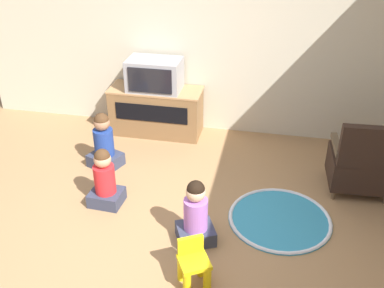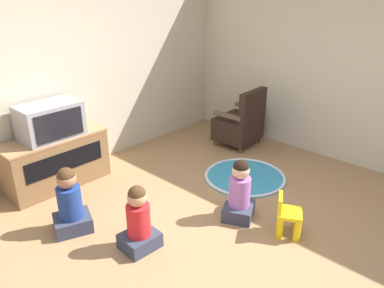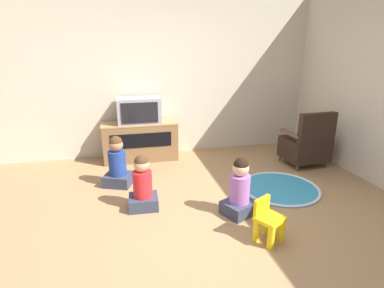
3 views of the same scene
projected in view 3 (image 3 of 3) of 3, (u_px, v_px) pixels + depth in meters
The scene contains 10 objects.
ground_plane at pixel (201, 228), 3.15m from camera, with size 30.00×30.00×0.00m, color #9E754C.
wall_back at pixel (155, 75), 5.10m from camera, with size 5.74×0.12×2.75m.
tv_cabinet at pixel (140, 140), 5.05m from camera, with size 1.24×0.50×0.64m.
television at pixel (139, 110), 4.88m from camera, with size 0.69×0.45×0.41m.
black_armchair at pixel (306, 145), 4.76m from camera, with size 0.66×0.61×0.90m.
yellow_kid_chair at pixel (268, 223), 2.91m from camera, with size 0.33×0.32×0.43m.
play_mat at pixel (280, 188), 4.05m from camera, with size 1.05×1.05×0.04m.
child_watching_left at pixel (143, 186), 3.48m from camera, with size 0.35×0.31×0.66m.
child_watching_center at pixel (117, 164), 4.07m from camera, with size 0.45×0.42×0.70m.
child_watching_right at pixel (240, 190), 3.35m from camera, with size 0.44×0.42×0.68m.
Camera 3 is at (-0.72, -2.64, 1.81)m, focal length 28.00 mm.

